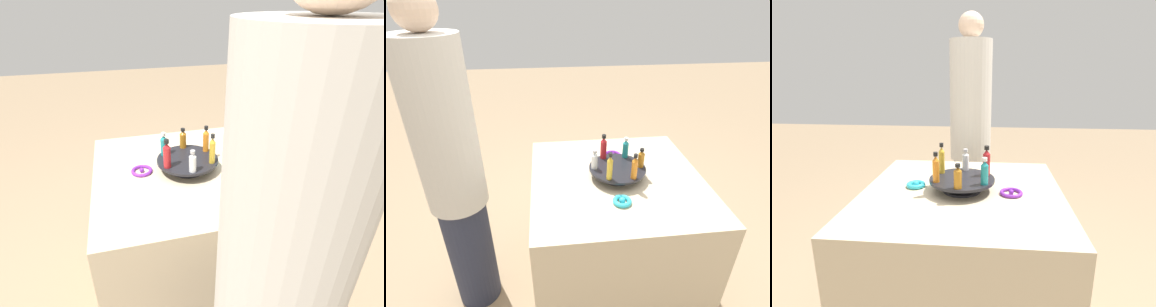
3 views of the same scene
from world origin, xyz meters
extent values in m
plane|color=#997F60|center=(0.00, 0.00, 0.00)|extent=(12.00, 12.00, 0.00)
cube|color=beige|center=(0.00, 0.00, 0.39)|extent=(0.91, 0.91, 0.79)
cylinder|color=black|center=(0.00, 0.00, 0.79)|extent=(0.18, 0.18, 0.01)
cylinder|color=black|center=(0.00, 0.00, 0.82)|extent=(0.09, 0.09, 0.04)
cylinder|color=black|center=(0.00, 0.00, 0.84)|extent=(0.30, 0.30, 0.01)
cylinder|color=#AD6B19|center=(0.01, 0.12, 0.89)|extent=(0.03, 0.03, 0.08)
cone|color=#AD6B19|center=(0.01, 0.12, 0.93)|extent=(0.03, 0.03, 0.02)
cylinder|color=black|center=(0.01, 0.12, 0.95)|extent=(0.02, 0.02, 0.01)
cylinder|color=teal|center=(-0.10, 0.07, 0.89)|extent=(0.03, 0.03, 0.09)
cone|color=teal|center=(-0.10, 0.07, 0.94)|extent=(0.03, 0.03, 0.02)
cylinder|color=silver|center=(-0.10, 0.07, 0.96)|extent=(0.02, 0.02, 0.02)
cylinder|color=#B21E23|center=(-0.11, -0.06, 0.90)|extent=(0.03, 0.03, 0.10)
cone|color=#B21E23|center=(-0.11, -0.06, 0.96)|extent=(0.03, 0.03, 0.02)
cylinder|color=black|center=(-0.11, -0.06, 0.98)|extent=(0.02, 0.02, 0.02)
cylinder|color=silver|center=(-0.01, -0.12, 0.89)|extent=(0.03, 0.03, 0.08)
cone|color=silver|center=(-0.01, -0.12, 0.93)|extent=(0.03, 0.03, 0.02)
cylinder|color=#B2B2B7|center=(-0.01, -0.12, 0.95)|extent=(0.02, 0.02, 0.01)
cylinder|color=gold|center=(0.10, -0.07, 0.90)|extent=(0.03, 0.03, 0.10)
cone|color=gold|center=(0.10, -0.07, 0.97)|extent=(0.03, 0.03, 0.02)
cylinder|color=black|center=(0.10, -0.07, 0.99)|extent=(0.02, 0.02, 0.02)
cylinder|color=orange|center=(0.11, 0.06, 0.90)|extent=(0.03, 0.03, 0.10)
cone|color=orange|center=(0.11, 0.06, 0.96)|extent=(0.03, 0.03, 0.02)
cylinder|color=black|center=(0.11, 0.06, 0.98)|extent=(0.02, 0.02, 0.02)
torus|color=purple|center=(-0.22, 0.03, 0.80)|extent=(0.10, 0.10, 0.02)
sphere|color=purple|center=(-0.22, 0.03, 0.80)|extent=(0.02, 0.02, 0.02)
torus|color=#2DB7CC|center=(0.22, -0.03, 0.80)|extent=(0.09, 0.09, 0.02)
sphere|color=#2DB7CC|center=(0.22, -0.03, 0.80)|extent=(0.03, 0.03, 0.03)
cylinder|color=beige|center=(0.02, -0.82, 1.12)|extent=(0.29, 0.29, 0.81)
camera|label=1|loc=(-0.29, -1.23, 1.55)|focal=28.00mm
camera|label=2|loc=(1.31, -0.36, 1.68)|focal=28.00mm
camera|label=3|loc=(-0.13, 1.27, 1.32)|focal=28.00mm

